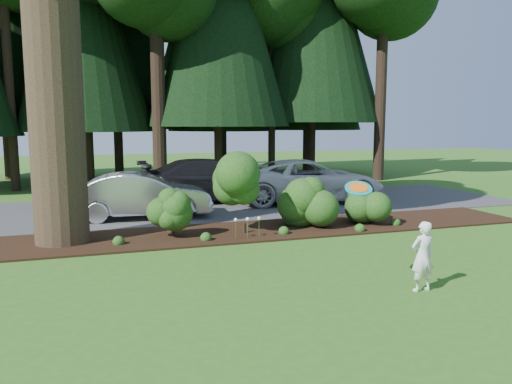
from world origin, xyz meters
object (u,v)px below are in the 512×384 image
car_white_suv (307,181)px  frisbee (358,188)px  car_silver_wagon (141,195)px  child (423,256)px  car_dark_suv (214,180)px

car_white_suv → frisbee: frisbee is taller
car_silver_wagon → child: size_ratio=3.41×
car_silver_wagon → frisbee: bearing=-156.3°
child → car_white_suv: bearing=-105.2°
car_dark_suv → car_white_suv: bearing=-109.7°
car_silver_wagon → car_dark_suv: size_ratio=0.77×
car_dark_suv → child: size_ratio=4.43×
car_silver_wagon → child: (3.89, -8.20, -0.11)m
car_dark_suv → frisbee: size_ratio=11.30×
car_silver_wagon → car_dark_suv: 3.82m
car_silver_wagon → car_white_suv: bearing=-73.1°
car_silver_wagon → car_white_suv: 6.19m
car_dark_suv → frisbee: frisbee is taller
car_white_suv → child: (-2.15, -9.58, -0.19)m
car_dark_suv → car_silver_wagon: bearing=132.4°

